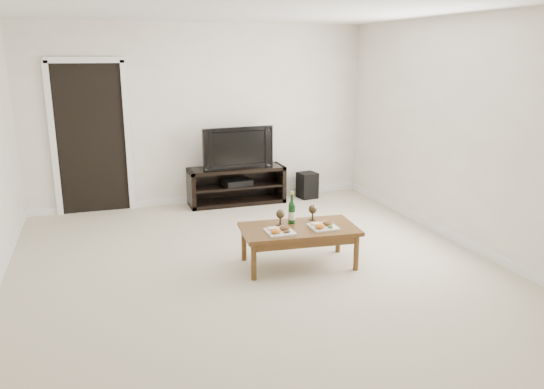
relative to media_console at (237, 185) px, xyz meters
The scene contains 14 objects.
floor 2.55m from the media_console, 100.01° to the right, with size 5.50×5.50×0.00m, color beige.
back_wall 1.15m from the media_console, 148.01° to the left, with size 5.00×0.04×2.60m, color white.
ceiling 3.45m from the media_console, 100.01° to the right, with size 5.00×5.50×0.04m, color white.
doorway 2.14m from the media_console, behind, with size 0.90×0.02×2.05m, color black.
media_console is the anchor object (origin of this frame).
television 0.58m from the media_console, ahead, with size 1.06×0.14×0.61m, color black.
av_receiver 0.05m from the media_console, 74.04° to the right, with size 0.40×0.30×0.08m, color black.
subwoofer 1.12m from the media_console, ahead, with size 0.26×0.26×0.40m, color black.
coffee_table 2.53m from the media_console, 89.76° to the right, with size 1.20×0.65×0.42m, color #573718.
plate_left 2.64m from the media_console, 95.14° to the right, with size 0.27×0.27×0.07m, color white.
plate_right 2.64m from the media_console, 84.70° to the right, with size 0.27×0.27×0.07m, color white.
wine_bottle 2.40m from the media_console, 90.37° to the right, with size 0.07×0.07×0.35m, color #0E3512.
goblet_left 2.41m from the media_console, 93.59° to the right, with size 0.09×0.09×0.17m, color #392F1F, non-canonical shape.
goblet_right 2.36m from the media_console, 84.07° to the right, with size 0.09×0.09×0.17m, color #392F1F, non-canonical shape.
Camera 1 is at (-1.48, -4.92, 2.17)m, focal length 35.00 mm.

